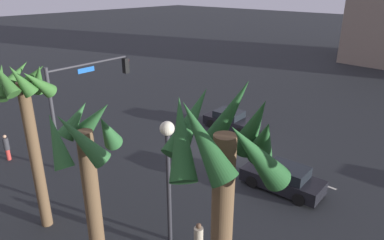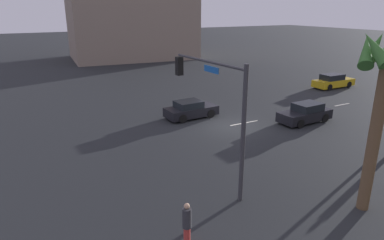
% 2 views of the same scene
% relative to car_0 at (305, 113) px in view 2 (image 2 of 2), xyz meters
% --- Properties ---
extents(ground_plane, '(220.00, 220.00, 0.00)m').
position_rel_car_0_xyz_m(ground_plane, '(5.23, -1.86, -0.64)').
color(ground_plane, '#232628').
extents(lane_stripe_1, '(1.80, 0.14, 0.01)m').
position_rel_car_0_xyz_m(lane_stripe_1, '(-6.36, -1.86, -0.64)').
color(lane_stripe_1, silver).
rests_on(lane_stripe_1, ground_plane).
extents(lane_stripe_2, '(2.38, 0.14, 0.01)m').
position_rel_car_0_xyz_m(lane_stripe_2, '(-0.93, -1.86, -0.64)').
color(lane_stripe_2, silver).
rests_on(lane_stripe_2, ground_plane).
extents(lane_stripe_3, '(2.43, 0.14, 0.01)m').
position_rel_car_0_xyz_m(lane_stripe_3, '(4.11, -1.86, -0.64)').
color(lane_stripe_3, silver).
rests_on(lane_stripe_3, ground_plane).
extents(car_0, '(4.21, 1.91, 1.40)m').
position_rel_car_0_xyz_m(car_0, '(0.00, 0.00, 0.00)').
color(car_0, black).
rests_on(car_0, ground_plane).
extents(car_1, '(4.67, 1.83, 1.43)m').
position_rel_car_0_xyz_m(car_1, '(-11.16, -6.96, 0.01)').
color(car_1, gold).
rests_on(car_1, ground_plane).
extents(car_2, '(4.05, 2.01, 1.32)m').
position_rel_car_0_xyz_m(car_2, '(6.88, -4.93, -0.03)').
color(car_2, black).
rests_on(car_2, ground_plane).
extents(traffic_signal, '(0.53, 5.71, 5.95)m').
position_rel_car_0_xyz_m(traffic_signal, '(10.69, 4.60, 3.45)').
color(traffic_signal, '#38383D').
rests_on(traffic_signal, ground_plane).
extents(streetlamp, '(0.56, 0.56, 5.33)m').
position_rel_car_0_xyz_m(streetlamp, '(1.63, 6.60, 3.16)').
color(streetlamp, '#2D2D33').
rests_on(streetlamp, ground_plane).
extents(pedestrian_1, '(0.40, 0.40, 1.64)m').
position_rel_car_0_xyz_m(pedestrian_1, '(14.01, 8.08, 0.22)').
color(pedestrian_1, '#BF3833').
rests_on(pedestrian_1, ground_plane).
extents(palm_tree_3, '(2.52, 2.51, 7.50)m').
position_rel_car_0_xyz_m(palm_tree_3, '(6.47, 9.52, 4.90)').
color(palm_tree_3, brown).
rests_on(palm_tree_3, ground_plane).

